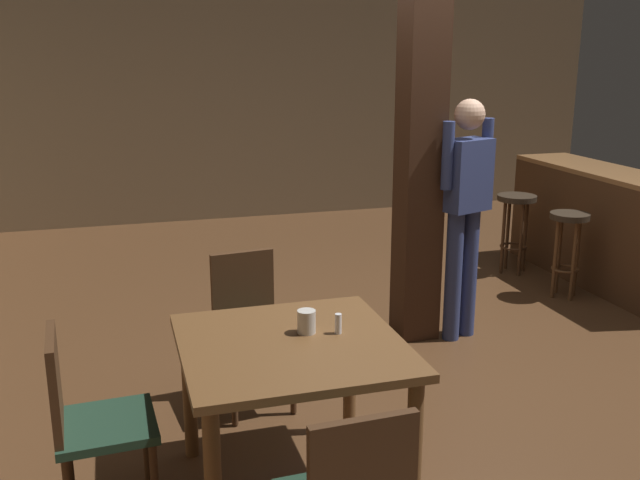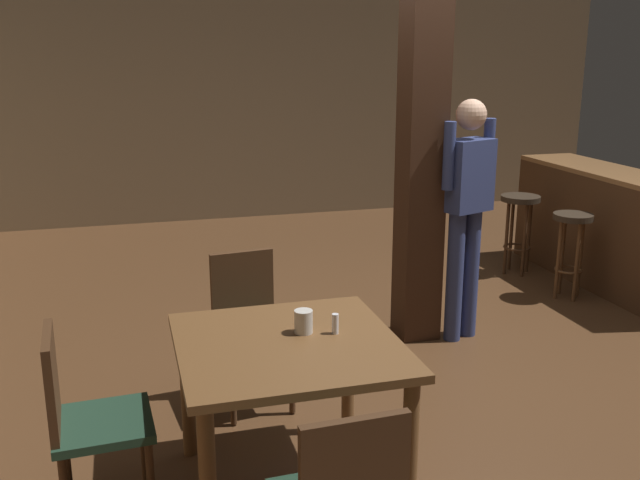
# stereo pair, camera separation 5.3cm
# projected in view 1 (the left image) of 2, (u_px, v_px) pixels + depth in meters

# --- Properties ---
(ground_plane) EXTENTS (10.80, 10.80, 0.00)m
(ground_plane) POSITION_uv_depth(u_px,v_px,m) (456.00, 348.00, 5.04)
(ground_plane) COLOR #4C301C
(wall_back) EXTENTS (8.00, 0.10, 2.80)m
(wall_back) POSITION_uv_depth(u_px,v_px,m) (296.00, 103.00, 8.84)
(wall_back) COLOR #756047
(wall_back) RESTS_ON ground_plane
(pillar) EXTENTS (0.28, 0.28, 2.80)m
(pillar) POSITION_uv_depth(u_px,v_px,m) (420.00, 145.00, 4.92)
(pillar) COLOR #382114
(pillar) RESTS_ON ground_plane
(dining_table) EXTENTS (1.00, 1.00, 0.76)m
(dining_table) POSITION_uv_depth(u_px,v_px,m) (292.00, 365.00, 3.27)
(dining_table) COLOR brown
(dining_table) RESTS_ON ground_plane
(chair_west) EXTENTS (0.44, 0.44, 0.89)m
(chair_west) POSITION_uv_depth(u_px,v_px,m) (87.00, 417.00, 3.08)
(chair_west) COLOR #1E3828
(chair_west) RESTS_ON ground_plane
(chair_north) EXTENTS (0.47, 0.47, 0.89)m
(chair_north) POSITION_uv_depth(u_px,v_px,m) (249.00, 322.00, 4.15)
(chair_north) COLOR #1E3828
(chair_north) RESTS_ON ground_plane
(napkin_cup) EXTENTS (0.09, 0.09, 0.11)m
(napkin_cup) POSITION_uv_depth(u_px,v_px,m) (306.00, 322.00, 3.33)
(napkin_cup) COLOR beige
(napkin_cup) RESTS_ON dining_table
(salt_shaker) EXTENTS (0.03, 0.03, 0.10)m
(salt_shaker) POSITION_uv_depth(u_px,v_px,m) (338.00, 324.00, 3.32)
(salt_shaker) COLOR silver
(salt_shaker) RESTS_ON dining_table
(standing_person) EXTENTS (0.47, 0.30, 1.72)m
(standing_person) POSITION_uv_depth(u_px,v_px,m) (465.00, 203.00, 4.98)
(standing_person) COLOR navy
(standing_person) RESTS_ON ground_plane
(bar_counter) EXTENTS (0.56, 2.19, 1.02)m
(bar_counter) POSITION_uv_depth(u_px,v_px,m) (598.00, 227.00, 6.30)
(bar_counter) COLOR brown
(bar_counter) RESTS_ON ground_plane
(bar_stool_near) EXTENTS (0.32, 0.32, 0.73)m
(bar_stool_near) POSITION_uv_depth(u_px,v_px,m) (568.00, 235.00, 5.95)
(bar_stool_near) COLOR #2D2319
(bar_stool_near) RESTS_ON ground_plane
(bar_stool_mid) EXTENTS (0.36, 0.36, 0.74)m
(bar_stool_mid) POSITION_uv_depth(u_px,v_px,m) (516.00, 214.00, 6.60)
(bar_stool_mid) COLOR #2D2319
(bar_stool_mid) RESTS_ON ground_plane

